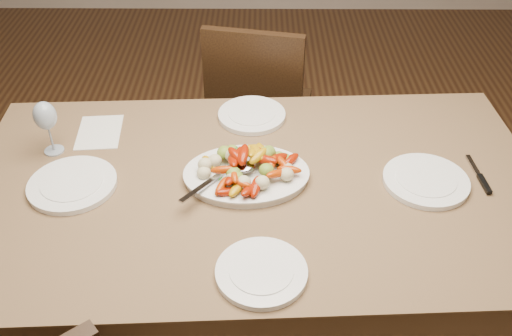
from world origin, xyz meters
The scene contains 13 objects.
floor centered at (0.00, 0.00, 0.00)m, with size 6.00×6.00×0.00m, color #392211.
dining_table centered at (0.21, -0.21, 0.38)m, with size 1.84×1.04×0.76m, color brown.
chair_far centered at (0.23, 0.68, 0.47)m, with size 0.42×0.42×0.95m, color black, non-canonical shape.
serving_platter centered at (0.18, -0.19, 0.77)m, with size 0.39×0.29×0.02m, color white.
roasted_vegetables centered at (0.18, -0.19, 0.83)m, with size 0.32×0.22×0.09m, color maroon, non-canonical shape.
serving_spoon centered at (0.11, -0.23, 0.81)m, with size 0.28×0.06×0.03m, color #9EA0A8, non-canonical shape.
plate_left centered at (-0.37, -0.23, 0.77)m, with size 0.28×0.28×0.02m, color white.
plate_right centered at (0.74, -0.21, 0.77)m, with size 0.27×0.27×0.02m, color white.
plate_far centered at (0.19, 0.17, 0.77)m, with size 0.25×0.25×0.02m, color white.
plate_near centered at (0.22, -0.59, 0.77)m, with size 0.25×0.25×0.02m, color white.
wine_glass centered at (-0.48, -0.05, 0.86)m, with size 0.08×0.08×0.20m, color #8C99A5, non-canonical shape.
menu_card centered at (-0.35, 0.07, 0.76)m, with size 0.15×0.21×0.00m, color silver.
table_knife centered at (0.92, -0.18, 0.76)m, with size 0.02×0.20×0.01m, color #9EA0A8, non-canonical shape.
Camera 1 is at (0.22, -1.60, 1.91)m, focal length 40.00 mm.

